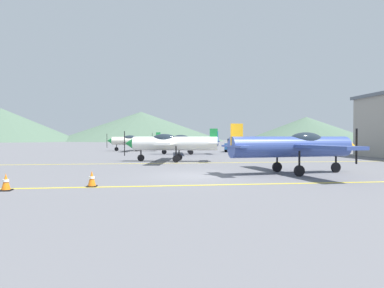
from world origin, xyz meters
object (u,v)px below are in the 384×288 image
object	(u,v)px
car_sedan	(236,145)
traffic_cone_side	(6,182)
airplane_mid	(171,143)
airplane_back	(134,140)
traffic_cone_front	(92,179)
airplane_far	(186,141)
airplane_near	(296,146)

from	to	relation	value
car_sedan	traffic_cone_side	distance (m)	32.62
car_sedan	airplane_mid	bearing A→B (deg)	-119.92
airplane_back	traffic_cone_front	distance (m)	31.68
airplane_back	car_sedan	bearing A→B (deg)	-15.59
car_sedan	traffic_cone_side	world-z (taller)	car_sedan
airplane_far	airplane_back	xyz separation A→B (m)	(-5.79, 8.91, 0.00)
airplane_mid	airplane_far	xyz separation A→B (m)	(2.24, 10.38, 0.00)
airplane_mid	airplane_back	xyz separation A→B (m)	(-3.55, 19.29, 0.00)
airplane_near	airplane_back	xyz separation A→B (m)	(-9.06, 28.50, 0.00)
airplane_far	traffic_cone_side	xyz separation A→B (m)	(-8.70, -23.29, -1.09)
airplane_near	traffic_cone_front	bearing A→B (deg)	-161.14
car_sedan	airplane_far	bearing A→B (deg)	-141.76
traffic_cone_front	traffic_cone_side	distance (m)	2.78
airplane_far	airplane_back	distance (m)	10.63
airplane_mid	traffic_cone_front	bearing A→B (deg)	-106.80
airplane_near	car_sedan	xyz separation A→B (m)	(3.57, 24.98, -0.53)
airplane_far	airplane_back	world-z (taller)	same
car_sedan	traffic_cone_front	bearing A→B (deg)	-114.48
airplane_back	car_sedan	distance (m)	13.12
car_sedan	traffic_cone_front	distance (m)	30.92
airplane_mid	car_sedan	xyz separation A→B (m)	(9.07, 15.76, -0.53)
traffic_cone_front	airplane_back	bearing A→B (deg)	89.67
traffic_cone_front	car_sedan	bearing A→B (deg)	65.52
car_sedan	traffic_cone_front	world-z (taller)	car_sedan
airplane_far	traffic_cone_side	bearing A→B (deg)	-110.48
car_sedan	traffic_cone_side	size ratio (longest dim) A/B	7.87
traffic_cone_side	airplane_near	bearing A→B (deg)	17.18
airplane_back	traffic_cone_front	xyz separation A→B (m)	(-0.18, -31.66, -1.09)
airplane_near	airplane_back	size ratio (longest dim) A/B	1.00
airplane_far	traffic_cone_front	distance (m)	23.54
airplane_far	traffic_cone_side	size ratio (longest dim) A/B	13.83
airplane_mid	airplane_near	bearing A→B (deg)	-59.15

